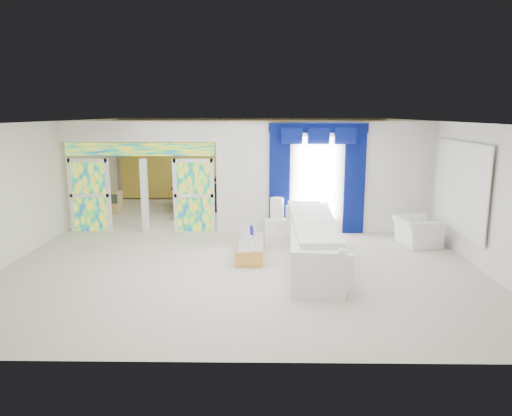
{
  "coord_description": "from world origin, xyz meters",
  "views": [
    {
      "loc": [
        0.45,
        -11.68,
        3.22
      ],
      "look_at": [
        0.3,
        -1.2,
        1.1
      ],
      "focal_mm": 33.25,
      "sensor_mm": 36.0,
      "label": 1
    }
  ],
  "objects_px": {
    "console_table": "(288,227)",
    "armchair": "(417,231)",
    "coffee_table": "(251,249)",
    "grand_piano": "(196,194)",
    "white_sofa": "(312,242)"
  },
  "relations": [
    {
      "from": "white_sofa",
      "to": "grand_piano",
      "type": "height_order",
      "value": "grand_piano"
    },
    {
      "from": "white_sofa",
      "to": "console_table",
      "type": "bearing_deg",
      "value": 103.48
    },
    {
      "from": "white_sofa",
      "to": "armchair",
      "type": "height_order",
      "value": "white_sofa"
    },
    {
      "from": "white_sofa",
      "to": "coffee_table",
      "type": "distance_m",
      "value": 1.4
    },
    {
      "from": "white_sofa",
      "to": "grand_piano",
      "type": "distance_m",
      "value": 6.79
    },
    {
      "from": "white_sofa",
      "to": "console_table",
      "type": "xyz_separation_m",
      "value": [
        -0.41,
        2.29,
        -0.22
      ]
    },
    {
      "from": "console_table",
      "to": "grand_piano",
      "type": "bearing_deg",
      "value": 129.48
    },
    {
      "from": "grand_piano",
      "to": "coffee_table",
      "type": "bearing_deg",
      "value": -84.11
    },
    {
      "from": "armchair",
      "to": "grand_piano",
      "type": "bearing_deg",
      "value": 43.86
    },
    {
      "from": "grand_piano",
      "to": "white_sofa",
      "type": "bearing_deg",
      "value": -74.22
    },
    {
      "from": "coffee_table",
      "to": "armchair",
      "type": "bearing_deg",
      "value": 14.17
    },
    {
      "from": "console_table",
      "to": "armchair",
      "type": "distance_m",
      "value": 3.27
    },
    {
      "from": "coffee_table",
      "to": "armchair",
      "type": "distance_m",
      "value": 4.19
    },
    {
      "from": "coffee_table",
      "to": "console_table",
      "type": "height_order",
      "value": "console_table"
    },
    {
      "from": "white_sofa",
      "to": "armchair",
      "type": "relative_size",
      "value": 4.25
    }
  ]
}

